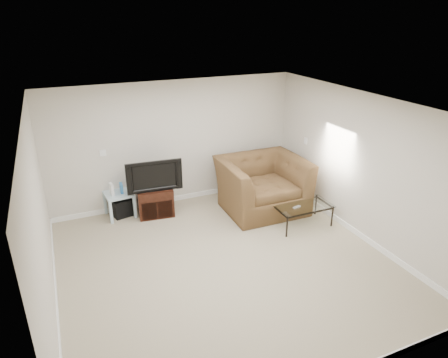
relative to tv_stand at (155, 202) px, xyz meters
name	(u,v)px	position (x,y,z in m)	size (l,w,h in m)	color
floor	(225,263)	(0.58, -2.05, -0.28)	(5.00, 5.00, 0.00)	tan
ceiling	(226,107)	(0.58, -2.05, 2.22)	(5.00, 5.00, 0.00)	white
wall_back	(175,144)	(0.58, 0.45, 0.97)	(5.00, 0.02, 2.50)	silver
wall_left	(40,225)	(-1.92, -2.05, 0.97)	(0.02, 5.00, 2.50)	silver
wall_right	(360,167)	(3.08, -2.05, 0.97)	(0.02, 5.00, 2.50)	silver
plate_back	(103,153)	(-0.82, 0.44, 0.97)	(0.12, 0.02, 0.12)	white
plate_right_switch	(306,141)	(3.07, -0.45, 0.97)	(0.02, 0.09, 0.13)	white
plate_right_outlet	(310,189)	(3.07, -0.75, 0.02)	(0.02, 0.08, 0.12)	white
tv_stand	(155,202)	(0.00, 0.00, 0.00)	(0.67, 0.46, 0.56)	black
dvd_player	(155,194)	(0.00, -0.04, 0.19)	(0.38, 0.26, 0.05)	black
television	(154,175)	(0.00, -0.03, 0.58)	(0.97, 0.19, 0.60)	black
side_table	(120,204)	(-0.65, 0.23, -0.04)	(0.51, 0.51, 0.49)	#ACC5D2
subwoofer	(121,207)	(-0.62, 0.25, -0.11)	(0.35, 0.35, 0.35)	black
game_console	(112,189)	(-0.77, 0.20, 0.32)	(0.05, 0.16, 0.22)	white
game_case	(121,188)	(-0.58, 0.22, 0.30)	(0.05, 0.14, 0.19)	#337FCC
recliner	(263,176)	(2.02, -0.60, 0.42)	(1.60, 1.04, 1.40)	brown
coffee_table	(302,215)	(2.38, -1.49, -0.07)	(1.04, 0.59, 0.41)	black
remote	(297,207)	(2.23, -1.52, 0.14)	(0.16, 0.05, 0.02)	#B2B2B7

